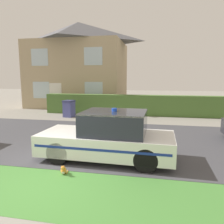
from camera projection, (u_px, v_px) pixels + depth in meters
The scene contains 8 objects.
ground_plane at pixel (40, 185), 5.12m from camera, with size 80.00×80.00×0.00m, color gray.
road_strip at pixel (90, 138), 9.11m from camera, with size 28.00×6.50×0.01m, color #424247.
lawn_verge at pixel (36, 189), 4.96m from camera, with size 28.00×2.07×0.01m, color #478438.
garden_hedge at pixel (133, 105), 14.76m from camera, with size 12.27×0.70×1.36m, color #4C7233.
police_car at pixel (109, 137), 6.69m from camera, with size 4.12×1.80×1.59m.
cat at pixel (64, 170), 5.70m from camera, with size 0.19×0.32×0.27m.
house_left at pixel (79, 64), 19.38m from camera, with size 8.23×6.15×7.26m.
wheelie_bin at pixel (69, 109), 14.02m from camera, with size 0.73×0.73×1.08m.
Camera 1 is at (2.59, -4.37, 2.50)m, focal length 35.00 mm.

